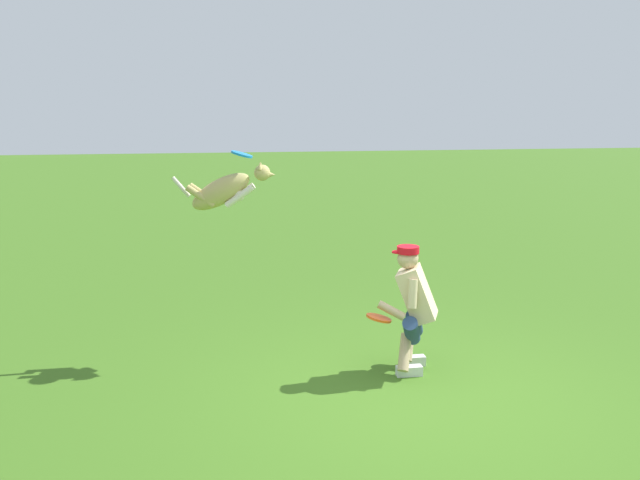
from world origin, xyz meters
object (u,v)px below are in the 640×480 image
object	(u,v)px
dog	(226,190)
frisbee_flying	(242,154)
frisbee_held	(379,318)
person	(413,305)

from	to	relation	value
dog	frisbee_flying	world-z (taller)	frisbee_flying
dog	frisbee_held	xyz separation A→B (m)	(-1.44, 0.97, -1.17)
frisbee_flying	frisbee_held	xyz separation A→B (m)	(-1.26, 0.93, -1.54)
frisbee_flying	frisbee_held	bearing A→B (deg)	143.62
person	frisbee_held	bearing A→B (deg)	38.35
dog	frisbee_held	size ratio (longest dim) A/B	4.29
frisbee_held	frisbee_flying	bearing A→B (deg)	-36.38
person	dog	distance (m)	2.28
person	dog	bearing A→B (deg)	-2.25
person	dog	xyz separation A→B (m)	(1.81, -0.87, 1.08)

